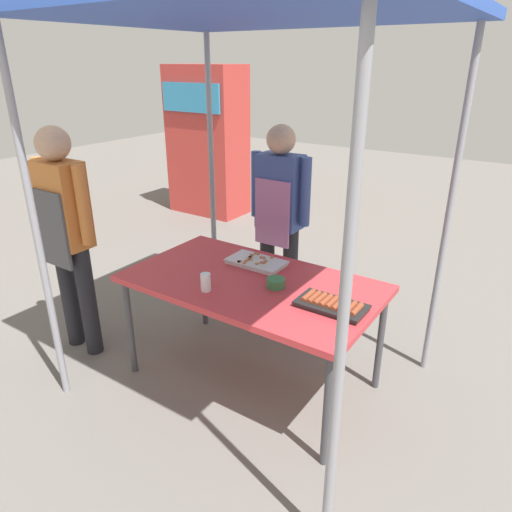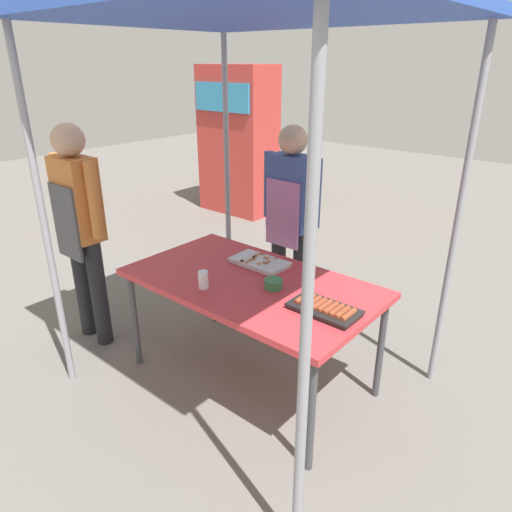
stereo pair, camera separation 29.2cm
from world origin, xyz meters
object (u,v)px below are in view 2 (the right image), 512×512
(stall_table, at_px, (251,288))
(customer_nearby, at_px, (79,219))
(tray_grilled_sausages, at_px, (324,308))
(drink_cup_near_edge, at_px, (203,280))
(condiment_bowl, at_px, (273,284))
(neighbor_stall_right, at_px, (238,141))
(tray_meat_skewers, at_px, (260,262))
(vendor_woman, at_px, (291,211))

(stall_table, height_order, customer_nearby, customer_nearby)
(tray_grilled_sausages, xyz_separation_m, drink_cup_near_edge, (-0.72, -0.22, 0.03))
(customer_nearby, bearing_deg, drink_cup_near_edge, 6.32)
(stall_table, height_order, tray_grilled_sausages, tray_grilled_sausages)
(condiment_bowl, height_order, neighbor_stall_right, neighbor_stall_right)
(drink_cup_near_edge, distance_m, customer_nearby, 1.15)
(tray_meat_skewers, relative_size, drink_cup_near_edge, 3.53)
(drink_cup_near_edge, bearing_deg, tray_meat_skewers, 86.02)
(tray_grilled_sausages, relative_size, vendor_woman, 0.24)
(condiment_bowl, distance_m, vendor_woman, 0.95)
(tray_grilled_sausages, distance_m, drink_cup_near_edge, 0.76)
(stall_table, distance_m, neighbor_stall_right, 3.96)
(neighbor_stall_right, bearing_deg, drink_cup_near_edge, -50.85)
(tray_meat_skewers, xyz_separation_m, vendor_woman, (-0.18, 0.59, 0.18))
(vendor_woman, distance_m, neighbor_stall_right, 3.17)
(stall_table, bearing_deg, tray_grilled_sausages, -4.72)
(stall_table, xyz_separation_m, vendor_woman, (-0.30, 0.82, 0.25))
(vendor_woman, relative_size, neighbor_stall_right, 0.81)
(tray_meat_skewers, distance_m, vendor_woman, 0.65)
(neighbor_stall_right, bearing_deg, tray_grilled_sausages, -41.67)
(drink_cup_near_edge, distance_m, neighbor_stall_right, 4.05)
(tray_grilled_sausages, height_order, neighbor_stall_right, neighbor_stall_right)
(condiment_bowl, xyz_separation_m, vendor_woman, (-0.47, 0.81, 0.17))
(condiment_bowl, distance_m, drink_cup_near_edge, 0.43)
(tray_meat_skewers, height_order, condiment_bowl, condiment_bowl)
(stall_table, height_order, neighbor_stall_right, neighbor_stall_right)
(condiment_bowl, bearing_deg, customer_nearby, -164.62)
(vendor_woman, relative_size, customer_nearby, 0.97)
(drink_cup_near_edge, relative_size, customer_nearby, 0.07)
(condiment_bowl, bearing_deg, tray_meat_skewers, 143.13)
(tray_grilled_sausages, distance_m, neighbor_stall_right, 4.40)
(stall_table, relative_size, customer_nearby, 0.97)
(stall_table, bearing_deg, customer_nearby, -162.91)
(vendor_woman, bearing_deg, condiment_bowl, 120.16)
(tray_meat_skewers, bearing_deg, stall_table, -62.87)
(tray_grilled_sausages, relative_size, condiment_bowl, 3.44)
(vendor_woman, height_order, customer_nearby, customer_nearby)
(stall_table, bearing_deg, condiment_bowl, 2.19)
(tray_grilled_sausages, distance_m, condiment_bowl, 0.40)
(vendor_woman, bearing_deg, stall_table, 109.90)
(tray_meat_skewers, distance_m, customer_nearby, 1.34)
(tray_meat_skewers, height_order, customer_nearby, customer_nearby)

